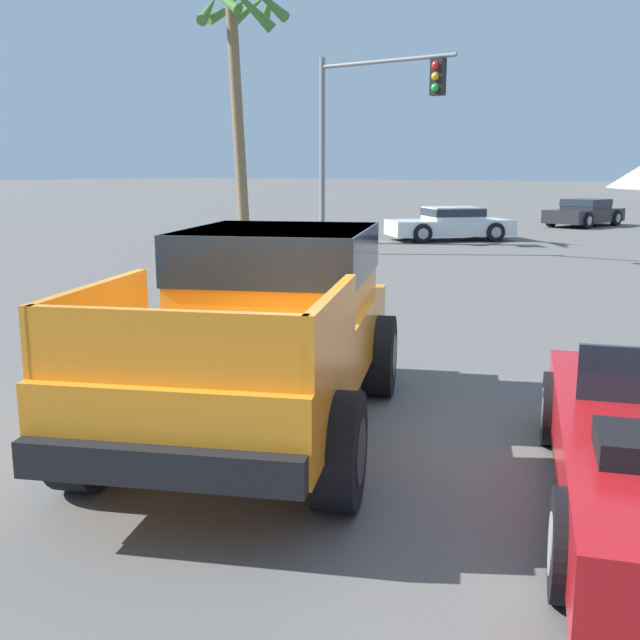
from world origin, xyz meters
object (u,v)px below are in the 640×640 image
orange_pickup_truck (266,316)px  traffic_light_main (371,115)px  palm_tree_tall (241,50)px  parked_car_white (451,223)px  parked_car_dark (585,212)px

orange_pickup_truck → traffic_light_main: size_ratio=0.95×
orange_pickup_truck → traffic_light_main: bearing=92.6°
palm_tree_tall → parked_car_white: bearing=42.0°
palm_tree_tall → orange_pickup_truck: bearing=-48.5°
parked_car_white → traffic_light_main: (0.42, -6.08, 3.25)m
orange_pickup_truck → traffic_light_main: traffic_light_main is taller
parked_car_white → traffic_light_main: bearing=136.7°
traffic_light_main → parked_car_dark: bearing=84.5°
parked_car_dark → parked_car_white: parked_car_dark is taller
orange_pickup_truck → traffic_light_main: (-6.41, 12.39, 2.79)m
parked_car_dark → palm_tree_tall: 16.75m
orange_pickup_truck → palm_tree_tall: palm_tree_tall is taller
parked_car_white → palm_tree_tall: 9.04m
parked_car_dark → orange_pickup_truck: bearing=112.5°
parked_car_dark → traffic_light_main: size_ratio=0.79×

